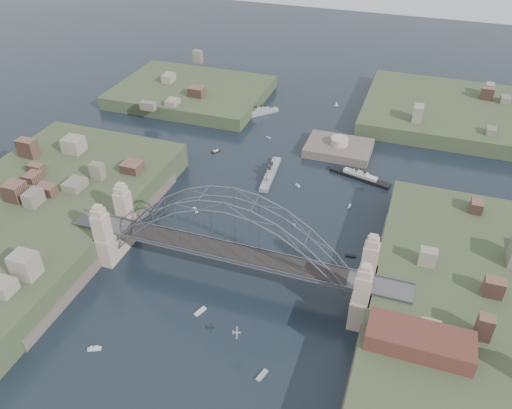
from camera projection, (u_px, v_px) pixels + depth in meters
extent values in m
plane|color=black|center=(232.00, 278.00, 125.59)|extent=(500.00, 500.00, 0.00)
cube|color=#4D4C4F|center=(231.00, 253.00, 120.95)|extent=(84.00, 6.00, 0.70)
cube|color=#545961|center=(226.00, 259.00, 118.32)|extent=(84.00, 0.25, 0.50)
cube|color=#545961|center=(236.00, 244.00, 122.94)|extent=(84.00, 0.25, 0.50)
cube|color=black|center=(231.00, 251.00, 120.63)|extent=(55.20, 5.20, 0.35)
cube|color=tan|center=(103.00, 235.00, 125.00)|extent=(3.40, 3.40, 17.70)
cube|color=tan|center=(125.00, 213.00, 132.69)|extent=(3.40, 3.40, 17.70)
cube|color=tan|center=(361.00, 297.00, 108.21)|extent=(3.40, 3.40, 17.70)
cube|color=tan|center=(369.00, 266.00, 115.91)|extent=(3.40, 3.40, 17.70)
cube|color=tan|center=(117.00, 239.00, 131.66)|extent=(4.08, 13.80, 8.00)
cube|color=tan|center=(362.00, 297.00, 114.88)|extent=(4.08, 13.80, 8.00)
cube|color=#38462A|center=(34.00, 224.00, 139.88)|extent=(50.00, 90.00, 12.00)
cube|color=brown|center=(106.00, 244.00, 134.46)|extent=(6.00, 70.00, 4.00)
cube|color=#38462A|center=(486.00, 333.00, 108.98)|extent=(50.00, 90.00, 12.00)
cube|color=brown|center=(378.00, 310.00, 115.55)|extent=(6.00, 70.00, 4.00)
cube|color=#38462A|center=(192.00, 97.00, 213.07)|extent=(60.00, 45.00, 9.00)
cube|color=#38462A|center=(457.00, 117.00, 196.51)|extent=(70.00, 55.00, 9.50)
cube|color=brown|center=(338.00, 153.00, 176.56)|extent=(22.00, 16.00, 7.00)
cylinder|color=tan|center=(339.00, 141.00, 173.84)|extent=(6.00, 6.00, 2.40)
cube|color=#592D26|center=(420.00, 341.00, 97.29)|extent=(20.00, 8.00, 4.00)
cube|color=#929799|center=(271.00, 175.00, 163.50)|extent=(4.33, 20.00, 1.76)
cube|color=#929799|center=(271.00, 171.00, 162.73)|extent=(2.91, 11.04, 1.32)
cube|color=#929799|center=(271.00, 168.00, 162.15)|extent=(1.87, 5.07, 0.88)
cylinder|color=black|center=(270.00, 169.00, 160.61)|extent=(0.95, 0.95, 1.76)
cylinder|color=black|center=(272.00, 164.00, 162.80)|extent=(0.95, 0.95, 1.76)
cylinder|color=#545961|center=(266.00, 177.00, 157.13)|extent=(0.18, 0.18, 4.41)
cylinder|color=#545961|center=(275.00, 158.00, 166.53)|extent=(0.18, 0.18, 4.41)
cube|color=#929799|center=(259.00, 114.00, 199.94)|extent=(13.01, 13.49, 1.65)
cube|color=#929799|center=(259.00, 111.00, 199.23)|extent=(7.48, 7.73, 1.24)
cube|color=#929799|center=(259.00, 109.00, 198.69)|extent=(3.74, 3.84, 0.82)
cylinder|color=black|center=(256.00, 108.00, 197.84)|extent=(0.82, 0.82, 1.65)
cylinder|color=black|center=(261.00, 106.00, 198.70)|extent=(0.82, 0.82, 1.65)
cylinder|color=#545961|center=(247.00, 110.00, 196.55)|extent=(0.16, 0.16, 4.12)
cylinder|color=#545961|center=(270.00, 105.00, 200.24)|extent=(0.16, 0.16, 4.12)
cube|color=black|center=(360.00, 178.00, 162.13)|extent=(20.14, 7.99, 1.46)
cube|color=beige|center=(360.00, 175.00, 161.50)|extent=(11.22, 4.92, 1.10)
cube|color=beige|center=(360.00, 173.00, 161.02)|extent=(5.25, 2.79, 0.73)
cylinder|color=black|center=(357.00, 170.00, 161.30)|extent=(0.99, 0.99, 1.46)
cylinder|color=black|center=(365.00, 172.00, 160.00)|extent=(0.99, 0.99, 1.46)
cylinder|color=#545961|center=(343.00, 166.00, 163.54)|extent=(0.15, 0.15, 3.66)
cylinder|color=#545961|center=(379.00, 177.00, 157.97)|extent=(0.15, 0.15, 3.66)
cube|color=#A0A2A7|center=(237.00, 333.00, 104.67)|extent=(1.63, 0.82, 0.29)
cube|color=#A0A2A7|center=(237.00, 333.00, 104.64)|extent=(1.35, 3.16, 0.06)
cube|color=#A0A2A7|center=(233.00, 332.00, 104.57)|extent=(0.49, 1.01, 0.36)
cube|color=beige|center=(195.00, 210.00, 148.36)|extent=(2.31, 2.30, 0.45)
cube|color=beige|center=(294.00, 226.00, 142.31)|extent=(1.20, 1.59, 0.45)
cube|color=beige|center=(200.00, 311.00, 116.43)|extent=(2.10, 3.32, 0.45)
cube|color=beige|center=(349.00, 206.00, 149.88)|extent=(0.73, 1.99, 0.45)
cube|color=beige|center=(216.00, 152.00, 176.14)|extent=(2.61, 3.21, 0.45)
cube|color=beige|center=(216.00, 151.00, 175.91)|extent=(1.78, 2.07, 0.40)
cylinder|color=black|center=(216.00, 150.00, 175.65)|extent=(0.16, 0.16, 0.70)
cube|color=beige|center=(297.00, 186.00, 158.82)|extent=(1.76, 1.47, 0.45)
cube|color=beige|center=(297.00, 185.00, 158.59)|extent=(1.14, 1.00, 0.40)
cylinder|color=black|center=(298.00, 183.00, 158.33)|extent=(0.16, 0.16, 0.70)
cube|color=beige|center=(262.00, 375.00, 102.54)|extent=(1.91, 3.29, 0.45)
cube|color=beige|center=(268.00, 138.00, 184.38)|extent=(2.11, 1.30, 0.45)
cube|color=beige|center=(350.00, 256.00, 131.98)|extent=(2.74, 1.19, 0.45)
cube|color=beige|center=(94.00, 349.00, 107.86)|extent=(2.95, 2.02, 0.45)
cube|color=beige|center=(94.00, 348.00, 107.63)|extent=(1.86, 1.42, 0.40)
cylinder|color=black|center=(94.00, 346.00, 107.37)|extent=(0.16, 0.16, 0.70)
cube|color=beige|center=(336.00, 106.00, 206.50)|extent=(1.80, 1.00, 0.45)
cylinder|color=#545961|center=(336.00, 103.00, 205.89)|extent=(0.08, 0.08, 2.20)
cone|color=silver|center=(336.00, 103.00, 205.89)|extent=(1.46, 1.30, 1.92)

